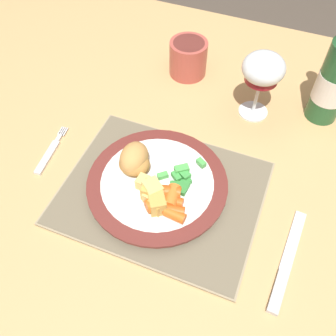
# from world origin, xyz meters

# --- Properties ---
(ground_plane) EXTENTS (6.00, 6.00, 0.00)m
(ground_plane) POSITION_xyz_m (0.00, 0.00, 0.00)
(ground_plane) COLOR #4C4238
(dining_table) EXTENTS (1.46, 1.03, 0.74)m
(dining_table) POSITION_xyz_m (0.00, 0.00, 0.66)
(dining_table) COLOR tan
(dining_table) RESTS_ON ground
(placemat) EXTENTS (0.35, 0.28, 0.01)m
(placemat) POSITION_xyz_m (-0.03, -0.09, 0.74)
(placemat) COLOR gray
(placemat) RESTS_ON dining_table
(dinner_plate) EXTENTS (0.25, 0.25, 0.02)m
(dinner_plate) POSITION_xyz_m (-0.04, -0.09, 0.76)
(dinner_plate) COLOR white
(dinner_plate) RESTS_ON placemat
(breaded_croquettes) EXTENTS (0.06, 0.07, 0.05)m
(breaded_croquettes) POSITION_xyz_m (-0.09, -0.07, 0.79)
(breaded_croquettes) COLOR tan
(breaded_croquettes) RESTS_ON dinner_plate
(green_beans_pile) EXTENTS (0.08, 0.08, 0.02)m
(green_beans_pile) POSITION_xyz_m (0.00, -0.07, 0.77)
(green_beans_pile) COLOR #338438
(green_beans_pile) RESTS_ON dinner_plate
(glazed_carrots) EXTENTS (0.08, 0.07, 0.02)m
(glazed_carrots) POSITION_xyz_m (-0.00, -0.12, 0.78)
(glazed_carrots) COLOR orange
(glazed_carrots) RESTS_ON dinner_plate
(fork) EXTENTS (0.03, 0.12, 0.01)m
(fork) POSITION_xyz_m (-0.27, -0.09, 0.74)
(fork) COLOR silver
(fork) RESTS_ON dining_table
(table_knife) EXTENTS (0.03, 0.19, 0.01)m
(table_knife) POSITION_xyz_m (0.21, -0.15, 0.74)
(table_knife) COLOR silver
(table_knife) RESTS_ON dining_table
(wine_glass) EXTENTS (0.08, 0.08, 0.15)m
(wine_glass) POSITION_xyz_m (0.07, 0.17, 0.85)
(wine_glass) COLOR silver
(wine_glass) RESTS_ON dining_table
(roast_potatoes) EXTENTS (0.07, 0.06, 0.03)m
(roast_potatoes) POSITION_xyz_m (-0.03, -0.12, 0.78)
(roast_potatoes) COLOR #E5BC66
(roast_potatoes) RESTS_ON dinner_plate
(drinking_cup) EXTENTS (0.09, 0.09, 0.08)m
(drinking_cup) POSITION_xyz_m (-0.10, 0.25, 0.78)
(drinking_cup) COLOR #B24C42
(drinking_cup) RESTS_ON dining_table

